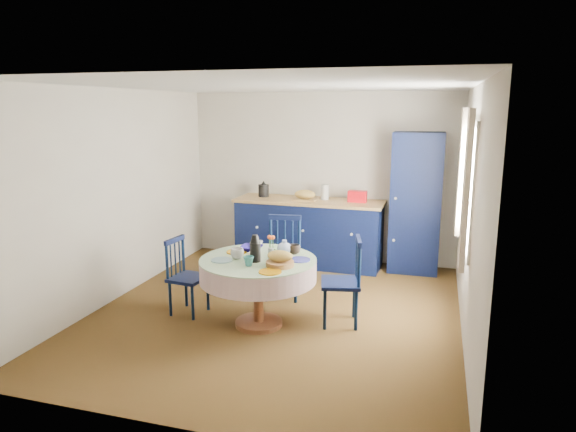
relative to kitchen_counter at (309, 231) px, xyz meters
name	(u,v)px	position (x,y,z in m)	size (l,w,h in m)	color
floor	(276,312)	(0.10, -1.90, -0.49)	(4.50, 4.50, 0.00)	black
ceiling	(275,85)	(0.10, -1.90, 2.01)	(4.50, 4.50, 0.00)	white
wall_back	(321,177)	(0.10, 0.35, 0.76)	(4.00, 0.02, 2.50)	beige
wall_left	(116,195)	(-1.90, -1.90, 0.76)	(0.02, 4.50, 2.50)	beige
wall_right	(471,215)	(2.10, -1.90, 0.76)	(0.02, 4.50, 2.50)	beige
window	(466,183)	(2.05, -1.60, 1.03)	(0.10, 1.74, 1.45)	white
kitchen_counter	(309,231)	(0.00, 0.00, 0.00)	(2.18, 0.73, 1.20)	black
pantry_cabinet	(416,203)	(1.50, 0.10, 0.48)	(0.68, 0.51, 1.95)	black
dining_table	(259,270)	(0.03, -2.29, 0.12)	(1.22, 1.22, 1.02)	#522C17
chair_left	(186,276)	(-0.88, -2.18, -0.06)	(0.41, 0.42, 0.86)	black
chair_far	(283,257)	(0.02, -1.37, 0.01)	(0.50, 0.48, 0.99)	black
chair_right	(344,281)	(0.88, -1.98, -0.02)	(0.48, 0.50, 0.95)	black
mug_a	(237,254)	(-0.19, -2.33, 0.30)	(0.14, 0.14, 0.11)	silver
mug_b	(249,261)	(0.02, -2.54, 0.29)	(0.10, 0.10, 0.10)	#327979
mug_c	(294,249)	(0.34, -2.00, 0.29)	(0.13, 0.13, 0.10)	black
mug_d	(259,245)	(-0.10, -1.90, 0.28)	(0.09, 0.09, 0.09)	silver
cobalt_bowl	(252,248)	(-0.14, -2.02, 0.27)	(0.24, 0.24, 0.06)	navy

